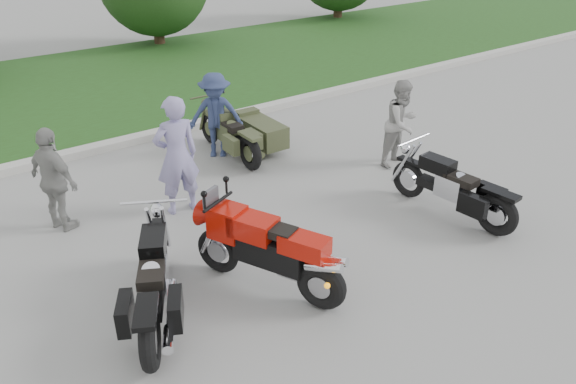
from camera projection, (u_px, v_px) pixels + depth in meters
ground at (319, 281)px, 7.48m from camera, size 80.00×80.00×0.00m
curb at (138, 139)px, 11.72m from camera, size 60.00×0.30×0.15m
grass_strip at (74, 90)px, 14.68m from camera, size 60.00×8.00×0.14m
sportbike_red at (270, 249)px, 7.05m from camera, size 1.07×2.08×1.05m
cruiser_left at (155, 286)px, 6.60m from camera, size 1.29×2.21×0.93m
cruiser_right at (456, 191)px, 8.81m from camera, size 0.50×2.30×0.89m
cruiser_sidecar at (249, 133)px, 11.09m from camera, size 1.14×2.25×0.87m
person_stripe at (177, 156)px, 8.73m from camera, size 0.75×0.54×1.94m
person_grey at (402, 123)px, 10.43m from camera, size 0.88×0.73×1.63m
person_denim at (216, 115)px, 10.77m from camera, size 1.23×1.12×1.66m
person_back at (54, 180)px, 8.31m from camera, size 0.73×1.04×1.64m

